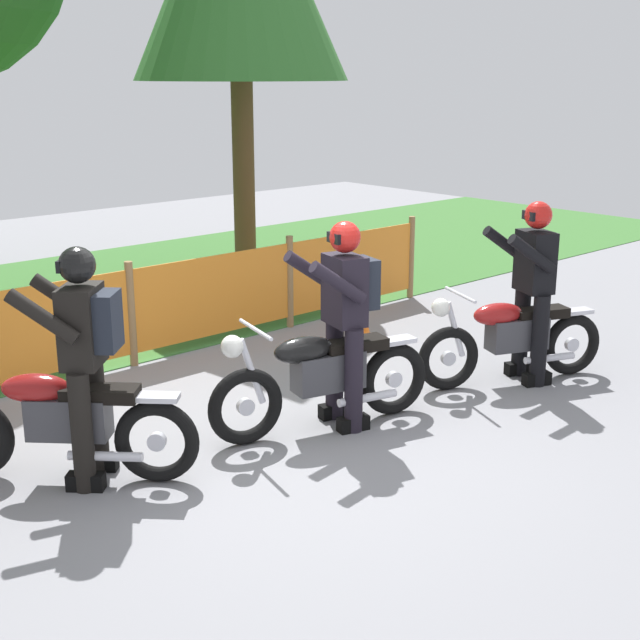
{
  "coord_description": "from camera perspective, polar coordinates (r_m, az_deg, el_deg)",
  "views": [
    {
      "loc": [
        -4.15,
        -4.84,
        2.8
      ],
      "look_at": [
        0.34,
        0.12,
        0.9
      ],
      "focal_mm": 49.04,
      "sensor_mm": 36.0,
      "label": 1
    }
  ],
  "objects": [
    {
      "name": "rider_third",
      "position": [
        6.97,
        1.66,
        0.48
      ],
      "size": [
        0.75,
        0.64,
        1.69
      ],
      "rotation": [
        0.0,
        0.0,
        2.89
      ],
      "color": "black",
      "rests_on": "ground"
    },
    {
      "name": "motorcycle_lead",
      "position": [
        6.43,
        -16.56,
        -6.33
      ],
      "size": [
        1.43,
        1.45,
        0.92
      ],
      "rotation": [
        0.0,
        0.0,
        2.35
      ],
      "color": "black",
      "rests_on": "ground"
    },
    {
      "name": "ground",
      "position": [
        6.96,
        -1.44,
        -7.95
      ],
      "size": [
        24.0,
        24.0,
        0.02
      ],
      "primitive_type": "cube",
      "color": "gray"
    },
    {
      "name": "rider_lead",
      "position": [
        6.2,
        -15.09,
        -2.07
      ],
      "size": [
        0.76,
        0.77,
        1.69
      ],
      "rotation": [
        0.0,
        0.0,
        2.35
      ],
      "color": "black",
      "rests_on": "ground"
    },
    {
      "name": "motorcycle_trailing",
      "position": [
        8.28,
        12.38,
        -1.1
      ],
      "size": [
        1.79,
        0.91,
        0.9
      ],
      "rotation": [
        0.0,
        0.0,
        2.73
      ],
      "color": "black",
      "rests_on": "ground"
    },
    {
      "name": "grass_verge",
      "position": [
        11.23,
        -19.11,
        0.56
      ],
      "size": [
        24.0,
        5.46,
        0.01
      ],
      "primitive_type": "cube",
      "color": "#386B2D",
      "rests_on": "ground"
    },
    {
      "name": "motorcycle_third",
      "position": [
        7.02,
        0.1,
        -3.67
      ],
      "size": [
        1.94,
        0.75,
        0.93
      ],
      "rotation": [
        0.0,
        0.0,
        2.89
      ],
      "color": "black",
      "rests_on": "ground"
    },
    {
      "name": "traffic_cone",
      "position": [
        9.37,
        2.62,
        0.1
      ],
      "size": [
        0.32,
        0.32,
        0.53
      ],
      "color": "black",
      "rests_on": "ground"
    },
    {
      "name": "barrier_fence",
      "position": [
        8.72,
        -12.22,
        0.47
      ],
      "size": [
        8.2,
        0.08,
        1.05
      ],
      "color": "olive",
      "rests_on": "ground"
    },
    {
      "name": "rider_trailing",
      "position": [
        8.25,
        13.67,
        2.21
      ],
      "size": [
        0.7,
        0.69,
        1.69
      ],
      "rotation": [
        0.0,
        0.0,
        2.73
      ],
      "color": "black",
      "rests_on": "ground"
    }
  ]
}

